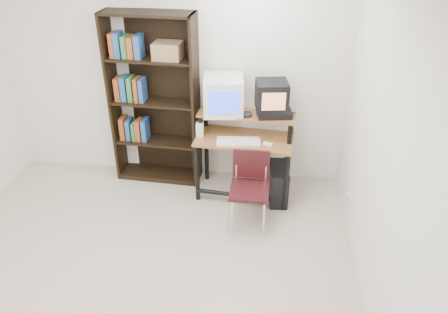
# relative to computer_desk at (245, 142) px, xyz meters

# --- Properties ---
(floor) EXTENTS (4.00, 4.00, 0.01)m
(floor) POSITION_rel_computer_desk_xyz_m (-0.87, -1.57, -0.68)
(floor) COLOR beige
(floor) RESTS_ON ground
(back_wall) EXTENTS (4.00, 0.01, 2.60)m
(back_wall) POSITION_rel_computer_desk_xyz_m (-0.87, 0.43, 0.63)
(back_wall) COLOR white
(back_wall) RESTS_ON floor
(right_wall) EXTENTS (0.01, 4.00, 2.60)m
(right_wall) POSITION_rel_computer_desk_xyz_m (1.13, -1.57, 0.63)
(right_wall) COLOR white
(right_wall) RESTS_ON floor
(computer_desk) EXTENTS (1.11, 0.64, 0.98)m
(computer_desk) POSITION_rel_computer_desk_xyz_m (0.00, 0.00, 0.00)
(computer_desk) COLOR #936030
(computer_desk) RESTS_ON floor
(crt_monitor) EXTENTS (0.47, 0.47, 0.40)m
(crt_monitor) POSITION_rel_computer_desk_xyz_m (-0.25, 0.13, 0.50)
(crt_monitor) COLOR silver
(crt_monitor) RESTS_ON computer_desk
(vcr) EXTENTS (0.40, 0.31, 0.08)m
(vcr) POSITION_rel_computer_desk_xyz_m (0.31, 0.07, 0.34)
(vcr) COLOR black
(vcr) RESTS_ON computer_desk
(crt_tv) EXTENTS (0.37, 0.37, 0.31)m
(crt_tv) POSITION_rel_computer_desk_xyz_m (0.27, 0.08, 0.53)
(crt_tv) COLOR black
(crt_tv) RESTS_ON vcr
(cd_spindle) EXTENTS (0.15, 0.15, 0.05)m
(cd_spindle) POSITION_rel_computer_desk_xyz_m (0.01, 0.02, 0.32)
(cd_spindle) COLOR #26262B
(cd_spindle) RESTS_ON computer_desk
(keyboard) EXTENTS (0.48, 0.24, 0.03)m
(keyboard) POSITION_rel_computer_desk_xyz_m (-0.06, -0.12, 0.07)
(keyboard) COLOR silver
(keyboard) RESTS_ON computer_desk
(mousepad) EXTENTS (0.23, 0.20, 0.01)m
(mousepad) POSITION_rel_computer_desk_xyz_m (0.25, -0.14, 0.05)
(mousepad) COLOR black
(mousepad) RESTS_ON computer_desk
(mouse) EXTENTS (0.11, 0.08, 0.03)m
(mouse) POSITION_rel_computer_desk_xyz_m (0.26, -0.16, 0.07)
(mouse) COLOR white
(mouse) RESTS_ON mousepad
(desk_speaker) EXTENTS (0.08, 0.08, 0.17)m
(desk_speaker) POSITION_rel_computer_desk_xyz_m (-0.50, -0.01, 0.13)
(desk_speaker) COLOR silver
(desk_speaker) RESTS_ON computer_desk
(pc_tower) EXTENTS (0.24, 0.47, 0.42)m
(pc_tower) POSITION_rel_computer_desk_xyz_m (0.40, -0.09, -0.46)
(pc_tower) COLOR black
(pc_tower) RESTS_ON floor
(school_chair) EXTENTS (0.41, 0.41, 0.80)m
(school_chair) POSITION_rel_computer_desk_xyz_m (0.10, -0.52, -0.18)
(school_chair) COLOR black
(school_chair) RESTS_ON floor
(bookshelf) EXTENTS (1.03, 0.40, 2.01)m
(bookshelf) POSITION_rel_computer_desk_xyz_m (-1.07, 0.29, 0.35)
(bookshelf) COLOR black
(bookshelf) RESTS_ON floor
(wall_outlet) EXTENTS (0.02, 0.08, 0.12)m
(wall_outlet) POSITION_rel_computer_desk_xyz_m (1.12, -0.42, -0.37)
(wall_outlet) COLOR beige
(wall_outlet) RESTS_ON right_wall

